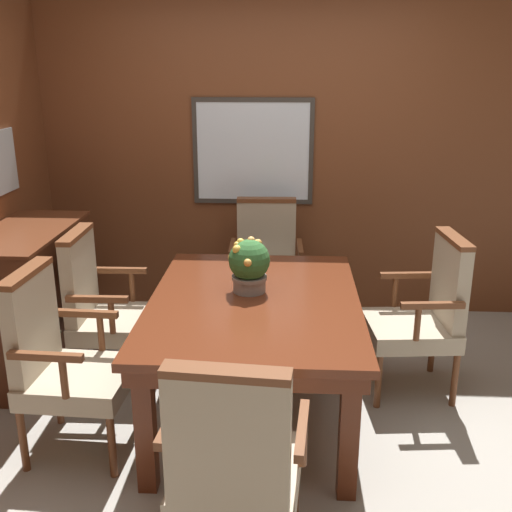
% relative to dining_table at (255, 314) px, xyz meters
% --- Properties ---
extents(ground_plane, '(14.00, 14.00, 0.00)m').
position_rel_dining_table_xyz_m(ground_plane, '(0.05, -0.14, -0.63)').
color(ground_plane, '#A39E93').
extents(wall_back, '(7.20, 0.08, 2.45)m').
position_rel_dining_table_xyz_m(wall_back, '(0.04, 1.63, 0.59)').
color(wall_back, brown).
rests_on(wall_back, ground_plane).
extents(dining_table, '(1.16, 1.58, 0.72)m').
position_rel_dining_table_xyz_m(dining_table, '(0.00, 0.00, 0.00)').
color(dining_table, '#562614').
rests_on(dining_table, ground_plane).
extents(chair_head_far, '(0.55, 0.54, 1.00)m').
position_rel_dining_table_xyz_m(chair_head_far, '(0.02, 1.19, -0.11)').
color(chair_head_far, brown).
rests_on(chair_head_far, ground_plane).
extents(chair_left_far, '(0.53, 0.54, 1.00)m').
position_rel_dining_table_xyz_m(chair_left_far, '(-0.97, 0.33, -0.11)').
color(chair_left_far, brown).
rests_on(chair_left_far, ground_plane).
extents(chair_left_near, '(0.54, 0.55, 1.00)m').
position_rel_dining_table_xyz_m(chair_left_near, '(-0.97, -0.38, -0.11)').
color(chair_left_near, brown).
rests_on(chair_left_near, ground_plane).
extents(chair_right_far, '(0.56, 0.57, 1.00)m').
position_rel_dining_table_xyz_m(chair_right_far, '(1.02, 0.34, -0.11)').
color(chair_right_far, brown).
rests_on(chair_right_far, ground_plane).
extents(chair_head_near, '(0.57, 0.56, 1.00)m').
position_rel_dining_table_xyz_m(chair_head_near, '(-0.01, -1.17, -0.11)').
color(chair_head_near, brown).
rests_on(chair_head_near, ground_plane).
extents(potted_plant, '(0.24, 0.25, 0.32)m').
position_rel_dining_table_xyz_m(potted_plant, '(-0.04, 0.11, 0.25)').
color(potted_plant, gray).
rests_on(potted_plant, dining_table).
extents(sideboard_cabinet, '(0.53, 1.05, 0.97)m').
position_rel_dining_table_xyz_m(sideboard_cabinet, '(-1.49, 0.47, -0.15)').
color(sideboard_cabinet, '#512816').
rests_on(sideboard_cabinet, ground_plane).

